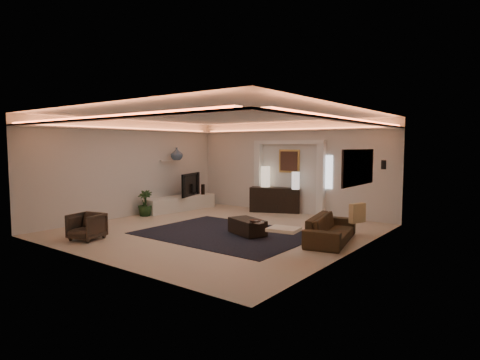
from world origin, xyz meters
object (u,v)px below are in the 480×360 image
Objects in this scene: sofa at (331,229)px; armchair at (87,226)px; coffee_table at (247,226)px; console at (275,200)px.

sofa is 5.53m from armchair.
armchair is (-4.52, -3.19, 0.02)m from sofa.
coffee_table is 1.44× the size of armchair.
console is at bearing 63.35° from armchair.
coffee_table is at bearing 94.76° from sofa.
sofa is 2.95× the size of armchair.
console is at bearing 37.35° from sofa.
sofa is at bearing 21.66° from armchair.
console is 0.81× the size of sofa.
armchair is (-2.63, -2.61, 0.10)m from coffee_table.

